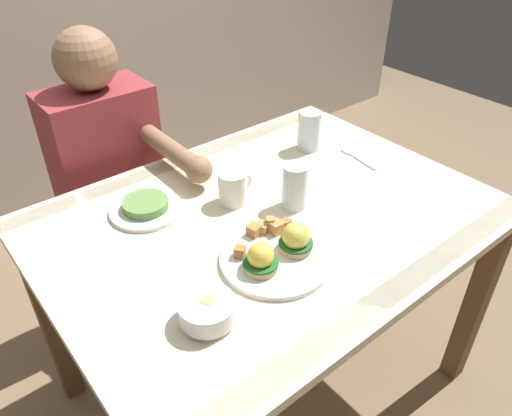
{
  "coord_description": "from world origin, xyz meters",
  "views": [
    {
      "loc": [
        -0.71,
        -0.81,
        1.52
      ],
      "look_at": [
        -0.05,
        0.0,
        0.78
      ],
      "focal_mm": 34.24,
      "sensor_mm": 36.0,
      "label": 1
    }
  ],
  "objects_px": {
    "eggs_benedict_plate": "(277,252)",
    "water_glass_near": "(294,189)",
    "fruit_bowl": "(208,311)",
    "water_glass_far": "(309,133)",
    "diner_person": "(113,175)",
    "coffee_mug": "(233,186)",
    "fork": "(357,158)",
    "side_plate": "(146,207)",
    "dining_table": "(268,244)"
  },
  "relations": [
    {
      "from": "coffee_mug",
      "to": "eggs_benedict_plate",
      "type": "bearing_deg",
      "value": -104.89
    },
    {
      "from": "dining_table",
      "to": "fork",
      "type": "distance_m",
      "value": 0.44
    },
    {
      "from": "eggs_benedict_plate",
      "to": "diner_person",
      "type": "bearing_deg",
      "value": 95.9
    },
    {
      "from": "dining_table",
      "to": "diner_person",
      "type": "bearing_deg",
      "value": 107.29
    },
    {
      "from": "eggs_benedict_plate",
      "to": "coffee_mug",
      "type": "height_order",
      "value": "coffee_mug"
    },
    {
      "from": "dining_table",
      "to": "eggs_benedict_plate",
      "type": "height_order",
      "value": "eggs_benedict_plate"
    },
    {
      "from": "fork",
      "to": "water_glass_near",
      "type": "xyz_separation_m",
      "value": [
        -0.34,
        -0.07,
        0.05
      ]
    },
    {
      "from": "dining_table",
      "to": "diner_person",
      "type": "distance_m",
      "value": 0.63
    },
    {
      "from": "water_glass_far",
      "to": "diner_person",
      "type": "distance_m",
      "value": 0.68
    },
    {
      "from": "eggs_benedict_plate",
      "to": "fork",
      "type": "xyz_separation_m",
      "value": [
        0.53,
        0.21,
        -0.02
      ]
    },
    {
      "from": "coffee_mug",
      "to": "diner_person",
      "type": "height_order",
      "value": "diner_person"
    },
    {
      "from": "eggs_benedict_plate",
      "to": "water_glass_near",
      "type": "bearing_deg",
      "value": 37.19
    },
    {
      "from": "dining_table",
      "to": "side_plate",
      "type": "distance_m",
      "value": 0.36
    },
    {
      "from": "eggs_benedict_plate",
      "to": "side_plate",
      "type": "distance_m",
      "value": 0.4
    },
    {
      "from": "dining_table",
      "to": "water_glass_near",
      "type": "height_order",
      "value": "water_glass_near"
    },
    {
      "from": "eggs_benedict_plate",
      "to": "dining_table",
      "type": "bearing_deg",
      "value": 55.18
    },
    {
      "from": "fruit_bowl",
      "to": "diner_person",
      "type": "distance_m",
      "value": 0.83
    },
    {
      "from": "dining_table",
      "to": "fruit_bowl",
      "type": "height_order",
      "value": "fruit_bowl"
    },
    {
      "from": "fruit_bowl",
      "to": "fork",
      "type": "distance_m",
      "value": 0.81
    },
    {
      "from": "eggs_benedict_plate",
      "to": "water_glass_near",
      "type": "relative_size",
      "value": 2.09
    },
    {
      "from": "dining_table",
      "to": "water_glass_near",
      "type": "relative_size",
      "value": 9.27
    },
    {
      "from": "coffee_mug",
      "to": "side_plate",
      "type": "relative_size",
      "value": 0.56
    },
    {
      "from": "dining_table",
      "to": "water_glass_far",
      "type": "height_order",
      "value": "water_glass_far"
    },
    {
      "from": "fruit_bowl",
      "to": "water_glass_far",
      "type": "distance_m",
      "value": 0.81
    },
    {
      "from": "eggs_benedict_plate",
      "to": "diner_person",
      "type": "height_order",
      "value": "diner_person"
    },
    {
      "from": "dining_table",
      "to": "water_glass_far",
      "type": "relative_size",
      "value": 9.22
    },
    {
      "from": "fork",
      "to": "side_plate",
      "type": "bearing_deg",
      "value": 166.03
    },
    {
      "from": "diner_person",
      "to": "water_glass_near",
      "type": "bearing_deg",
      "value": -66.64
    },
    {
      "from": "fruit_bowl",
      "to": "water_glass_far",
      "type": "height_order",
      "value": "water_glass_far"
    },
    {
      "from": "side_plate",
      "to": "diner_person",
      "type": "distance_m",
      "value": 0.4
    },
    {
      "from": "water_glass_far",
      "to": "diner_person",
      "type": "relative_size",
      "value": 0.11
    },
    {
      "from": "fruit_bowl",
      "to": "diner_person",
      "type": "bearing_deg",
      "value": 78.99
    },
    {
      "from": "coffee_mug",
      "to": "fruit_bowl",
      "type": "bearing_deg",
      "value": -133.89
    },
    {
      "from": "eggs_benedict_plate",
      "to": "fruit_bowl",
      "type": "xyz_separation_m",
      "value": [
        -0.24,
        -0.05,
        0.01
      ]
    },
    {
      "from": "eggs_benedict_plate",
      "to": "water_glass_near",
      "type": "height_order",
      "value": "water_glass_near"
    },
    {
      "from": "dining_table",
      "to": "side_plate",
      "type": "height_order",
      "value": "side_plate"
    },
    {
      "from": "fork",
      "to": "side_plate",
      "type": "height_order",
      "value": "side_plate"
    },
    {
      "from": "dining_table",
      "to": "coffee_mug",
      "type": "bearing_deg",
      "value": 109.5
    },
    {
      "from": "dining_table",
      "to": "water_glass_near",
      "type": "xyz_separation_m",
      "value": [
        0.08,
        -0.01,
        0.16
      ]
    },
    {
      "from": "water_glass_far",
      "to": "side_plate",
      "type": "distance_m",
      "value": 0.6
    },
    {
      "from": "coffee_mug",
      "to": "diner_person",
      "type": "bearing_deg",
      "value": 106.79
    },
    {
      "from": "coffee_mug",
      "to": "fork",
      "type": "bearing_deg",
      "value": -6.74
    },
    {
      "from": "water_glass_far",
      "to": "coffee_mug",
      "type": "bearing_deg",
      "value": -165.86
    },
    {
      "from": "fruit_bowl",
      "to": "side_plate",
      "type": "relative_size",
      "value": 0.6
    },
    {
      "from": "fruit_bowl",
      "to": "fork",
      "type": "height_order",
      "value": "fruit_bowl"
    },
    {
      "from": "diner_person",
      "to": "dining_table",
      "type": "bearing_deg",
      "value": -72.71
    },
    {
      "from": "side_plate",
      "to": "coffee_mug",
      "type": "bearing_deg",
      "value": -27.83
    },
    {
      "from": "fork",
      "to": "coffee_mug",
      "type": "bearing_deg",
      "value": 173.26
    },
    {
      "from": "water_glass_near",
      "to": "water_glass_far",
      "type": "bearing_deg",
      "value": 39.33
    },
    {
      "from": "water_glass_near",
      "to": "water_glass_far",
      "type": "xyz_separation_m",
      "value": [
        0.27,
        0.22,
        -0.0
      ]
    }
  ]
}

